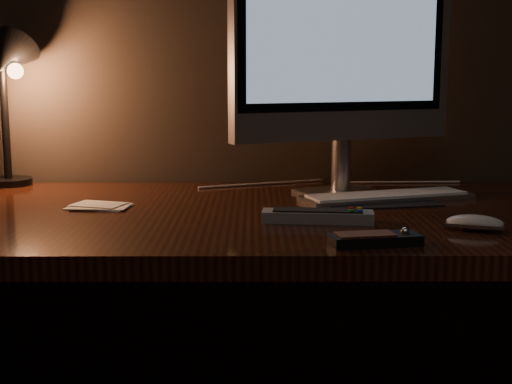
{
  "coord_description": "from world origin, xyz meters",
  "views": [
    {
      "loc": [
        -0.03,
        0.44,
        1.02
      ],
      "look_at": [
        -0.02,
        1.73,
        0.81
      ],
      "focal_mm": 50.0,
      "sensor_mm": 36.0,
      "label": 1
    }
  ],
  "objects_px": {
    "monitor": "(345,43)",
    "keyboard": "(387,196)",
    "desk": "(265,262)",
    "media_remote": "(375,239)",
    "desk_lamp": "(9,80)",
    "mouse": "(475,225)",
    "tv_remote": "(318,216)"
  },
  "relations": [
    {
      "from": "monitor",
      "to": "keyboard",
      "type": "relative_size",
      "value": 1.5
    },
    {
      "from": "monitor",
      "to": "keyboard",
      "type": "bearing_deg",
      "value": -57.45
    },
    {
      "from": "keyboard",
      "to": "media_remote",
      "type": "relative_size",
      "value": 2.51
    },
    {
      "from": "desk",
      "to": "monitor",
      "type": "bearing_deg",
      "value": 31.45
    },
    {
      "from": "tv_remote",
      "to": "desk_lamp",
      "type": "relative_size",
      "value": 0.55
    },
    {
      "from": "desk",
      "to": "tv_remote",
      "type": "relative_size",
      "value": 7.61
    },
    {
      "from": "media_remote",
      "to": "monitor",
      "type": "bearing_deg",
      "value": 79.09
    },
    {
      "from": "keyboard",
      "to": "media_remote",
      "type": "distance_m",
      "value": 0.44
    },
    {
      "from": "monitor",
      "to": "tv_remote",
      "type": "distance_m",
      "value": 0.45
    },
    {
      "from": "keyboard",
      "to": "mouse",
      "type": "bearing_deg",
      "value": -91.0
    },
    {
      "from": "media_remote",
      "to": "keyboard",
      "type": "bearing_deg",
      "value": 66.99
    },
    {
      "from": "mouse",
      "to": "desk_lamp",
      "type": "bearing_deg",
      "value": 172.53
    },
    {
      "from": "monitor",
      "to": "mouse",
      "type": "distance_m",
      "value": 0.53
    },
    {
      "from": "desk",
      "to": "keyboard",
      "type": "xyz_separation_m",
      "value": [
        0.27,
        0.05,
        0.14
      ]
    },
    {
      "from": "mouse",
      "to": "media_remote",
      "type": "xyz_separation_m",
      "value": [
        -0.19,
        -0.11,
        0.0
      ]
    },
    {
      "from": "desk",
      "to": "media_remote",
      "type": "bearing_deg",
      "value": -65.62
    },
    {
      "from": "media_remote",
      "to": "desk",
      "type": "bearing_deg",
      "value": 104.32
    },
    {
      "from": "desk",
      "to": "mouse",
      "type": "distance_m",
      "value": 0.47
    },
    {
      "from": "monitor",
      "to": "desk_lamp",
      "type": "bearing_deg",
      "value": 146.67
    },
    {
      "from": "desk",
      "to": "monitor",
      "type": "distance_m",
      "value": 0.51
    },
    {
      "from": "media_remote",
      "to": "mouse",
      "type": "bearing_deg",
      "value": 20.01
    },
    {
      "from": "mouse",
      "to": "desk_lamp",
      "type": "relative_size",
      "value": 0.26
    },
    {
      "from": "keyboard",
      "to": "mouse",
      "type": "distance_m",
      "value": 0.33
    },
    {
      "from": "desk_lamp",
      "to": "media_remote",
      "type": "bearing_deg",
      "value": -41.55
    },
    {
      "from": "tv_remote",
      "to": "desk_lamp",
      "type": "bearing_deg",
      "value": 155.04
    },
    {
      "from": "monitor",
      "to": "desk_lamp",
      "type": "relative_size",
      "value": 1.5
    },
    {
      "from": "keyboard",
      "to": "tv_remote",
      "type": "height_order",
      "value": "tv_remote"
    },
    {
      "from": "mouse",
      "to": "media_remote",
      "type": "distance_m",
      "value": 0.23
    },
    {
      "from": "media_remote",
      "to": "desk_lamp",
      "type": "relative_size",
      "value": 0.4
    },
    {
      "from": "mouse",
      "to": "tv_remote",
      "type": "relative_size",
      "value": 0.47
    },
    {
      "from": "keyboard",
      "to": "tv_remote",
      "type": "relative_size",
      "value": 1.82
    },
    {
      "from": "desk",
      "to": "media_remote",
      "type": "xyz_separation_m",
      "value": [
        0.17,
        -0.37,
        0.14
      ]
    }
  ]
}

